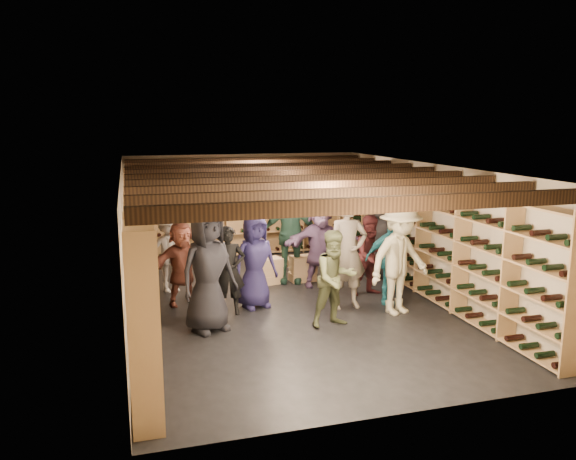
{
  "coord_description": "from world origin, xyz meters",
  "views": [
    {
      "loc": [
        -2.64,
        -9.1,
        3.17
      ],
      "look_at": [
        0.02,
        0.2,
        1.28
      ],
      "focal_mm": 35.0,
      "sensor_mm": 36.0,
      "label": 1
    }
  ],
  "objects_px": {
    "crate_loose": "(293,262)",
    "person_4": "(392,260)",
    "person_0": "(208,271)",
    "person_6": "(255,262)",
    "person_11": "(320,243)",
    "person_2": "(335,279)",
    "person_7": "(348,253)",
    "person_1": "(229,271)",
    "person_9": "(170,252)",
    "person_8": "(371,255)",
    "person_10": "(290,235)",
    "crate_stack_left": "(303,268)",
    "person_3": "(400,259)",
    "crate_stack_right": "(269,271)",
    "person_12": "(376,237)",
    "person_5": "(182,263)"
  },
  "relations": [
    {
      "from": "crate_loose",
      "to": "person_4",
      "type": "height_order",
      "value": "person_4"
    },
    {
      "from": "person_1",
      "to": "person_9",
      "type": "bearing_deg",
      "value": 123.92
    },
    {
      "from": "crate_loose",
      "to": "person_10",
      "type": "relative_size",
      "value": 0.26
    },
    {
      "from": "person_12",
      "to": "crate_stack_left",
      "type": "bearing_deg",
      "value": -179.08
    },
    {
      "from": "person_6",
      "to": "person_11",
      "type": "relative_size",
      "value": 0.96
    },
    {
      "from": "person_10",
      "to": "person_4",
      "type": "bearing_deg",
      "value": -34.87
    },
    {
      "from": "crate_loose",
      "to": "person_11",
      "type": "bearing_deg",
      "value": -87.35
    },
    {
      "from": "crate_stack_left",
      "to": "person_10",
      "type": "distance_m",
      "value": 0.75
    },
    {
      "from": "crate_stack_left",
      "to": "person_11",
      "type": "relative_size",
      "value": 0.31
    },
    {
      "from": "person_9",
      "to": "person_11",
      "type": "xyz_separation_m",
      "value": [
        2.83,
        -0.39,
        0.08
      ]
    },
    {
      "from": "person_0",
      "to": "crate_loose",
      "type": "bearing_deg",
      "value": 31.1
    },
    {
      "from": "person_2",
      "to": "person_7",
      "type": "xyz_separation_m",
      "value": [
        0.51,
        0.77,
        0.19
      ]
    },
    {
      "from": "person_0",
      "to": "person_3",
      "type": "distance_m",
      "value": 3.15
    },
    {
      "from": "person_2",
      "to": "person_3",
      "type": "distance_m",
      "value": 1.26
    },
    {
      "from": "person_7",
      "to": "person_9",
      "type": "distance_m",
      "value": 3.36
    },
    {
      "from": "person_7",
      "to": "person_11",
      "type": "bearing_deg",
      "value": 88.78
    },
    {
      "from": "person_1",
      "to": "person_2",
      "type": "relative_size",
      "value": 0.97
    },
    {
      "from": "person_0",
      "to": "person_3",
      "type": "bearing_deg",
      "value": -26.16
    },
    {
      "from": "crate_stack_right",
      "to": "person_1",
      "type": "distance_m",
      "value": 1.94
    },
    {
      "from": "person_5",
      "to": "person_6",
      "type": "bearing_deg",
      "value": -44.12
    },
    {
      "from": "person_8",
      "to": "person_9",
      "type": "xyz_separation_m",
      "value": [
        -3.53,
        1.22,
        0.02
      ]
    },
    {
      "from": "person_2",
      "to": "person_8",
      "type": "xyz_separation_m",
      "value": [
        1.2,
        1.32,
        -0.02
      ]
    },
    {
      "from": "person_2",
      "to": "person_12",
      "type": "xyz_separation_m",
      "value": [
        1.81,
        2.43,
        0.07
      ]
    },
    {
      "from": "person_5",
      "to": "person_11",
      "type": "relative_size",
      "value": 0.88
    },
    {
      "from": "person_4",
      "to": "person_6",
      "type": "distance_m",
      "value": 2.39
    },
    {
      "from": "person_7",
      "to": "person_8",
      "type": "height_order",
      "value": "person_7"
    },
    {
      "from": "person_8",
      "to": "person_9",
      "type": "relative_size",
      "value": 0.98
    },
    {
      "from": "crate_loose",
      "to": "person_10",
      "type": "height_order",
      "value": "person_10"
    },
    {
      "from": "person_8",
      "to": "person_11",
      "type": "xyz_separation_m",
      "value": [
        -0.7,
        0.83,
        0.1
      ]
    },
    {
      "from": "person_0",
      "to": "person_8",
      "type": "distance_m",
      "value": 3.28
    },
    {
      "from": "person_7",
      "to": "person_6",
      "type": "bearing_deg",
      "value": 161.04
    },
    {
      "from": "person_5",
      "to": "person_8",
      "type": "height_order",
      "value": "person_8"
    },
    {
      "from": "person_3",
      "to": "person_1",
      "type": "bearing_deg",
      "value": 147.63
    },
    {
      "from": "person_9",
      "to": "crate_stack_right",
      "type": "bearing_deg",
      "value": -13.19
    },
    {
      "from": "person_8",
      "to": "person_2",
      "type": "bearing_deg",
      "value": -140.08
    },
    {
      "from": "person_2",
      "to": "person_5",
      "type": "xyz_separation_m",
      "value": [
        -2.18,
        1.74,
        -0.03
      ]
    },
    {
      "from": "person_0",
      "to": "person_11",
      "type": "distance_m",
      "value": 3.03
    },
    {
      "from": "person_12",
      "to": "person_7",
      "type": "bearing_deg",
      "value": -123.17
    },
    {
      "from": "person_4",
      "to": "person_8",
      "type": "height_order",
      "value": "person_4"
    },
    {
      "from": "crate_loose",
      "to": "person_1",
      "type": "xyz_separation_m",
      "value": [
        -1.92,
        -2.78,
        0.66
      ]
    },
    {
      "from": "person_2",
      "to": "person_7",
      "type": "height_order",
      "value": "person_7"
    },
    {
      "from": "person_3",
      "to": "person_6",
      "type": "xyz_separation_m",
      "value": [
        -2.22,
        0.98,
        -0.13
      ]
    },
    {
      "from": "person_3",
      "to": "person_2",
      "type": "bearing_deg",
      "value": 174.56
    },
    {
      "from": "person_2",
      "to": "person_7",
      "type": "relative_size",
      "value": 0.8
    },
    {
      "from": "person_5",
      "to": "person_11",
      "type": "xyz_separation_m",
      "value": [
        2.68,
        0.41,
        0.1
      ]
    },
    {
      "from": "person_10",
      "to": "person_8",
      "type": "bearing_deg",
      "value": -27.98
    },
    {
      "from": "person_1",
      "to": "person_3",
      "type": "relative_size",
      "value": 0.8
    },
    {
      "from": "person_5",
      "to": "person_10",
      "type": "bearing_deg",
      "value": -0.96
    },
    {
      "from": "person_3",
      "to": "crate_stack_right",
      "type": "bearing_deg",
      "value": 108.84
    },
    {
      "from": "person_6",
      "to": "person_8",
      "type": "distance_m",
      "value": 2.2
    }
  ]
}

